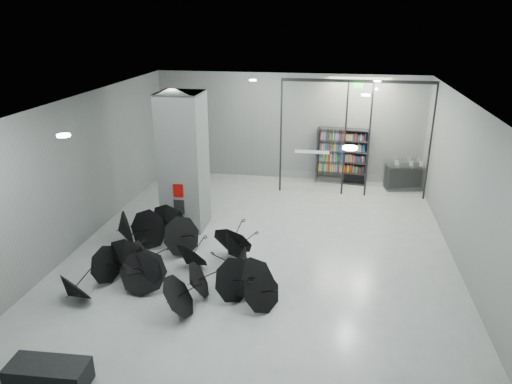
% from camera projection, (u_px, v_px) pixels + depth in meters
% --- Properties ---
extents(room, '(14.00, 14.02, 4.01)m').
position_uv_depth(room, '(258.00, 157.00, 11.07)').
color(room, gray).
rests_on(room, ground).
extents(column, '(1.20, 1.20, 4.00)m').
position_uv_depth(column, '(184.00, 162.00, 13.61)').
color(column, slate).
rests_on(column, ground).
extents(fire_cabinet, '(0.28, 0.04, 0.38)m').
position_uv_depth(fire_cabinet, '(178.00, 191.00, 13.26)').
color(fire_cabinet, '#A50A07').
rests_on(fire_cabinet, column).
extents(info_panel, '(0.30, 0.03, 0.42)m').
position_uv_depth(info_panel, '(179.00, 207.00, 13.44)').
color(info_panel, black).
rests_on(info_panel, column).
extents(exit_sign, '(0.30, 0.06, 0.15)m').
position_uv_depth(exit_sign, '(358.00, 86.00, 15.24)').
color(exit_sign, '#0CE533').
rests_on(exit_sign, room).
extents(glass_partition, '(5.06, 0.08, 4.00)m').
position_uv_depth(glass_partition, '(354.00, 134.00, 16.01)').
color(glass_partition, silver).
rests_on(glass_partition, ground).
extents(bench, '(1.39, 0.65, 0.44)m').
position_uv_depth(bench, '(49.00, 374.00, 8.07)').
color(bench, black).
rests_on(bench, ground).
extents(bookshelf, '(1.92, 0.59, 2.08)m').
position_uv_depth(bookshelf, '(342.00, 156.00, 17.61)').
color(bookshelf, black).
rests_on(bookshelf, ground).
extents(shop_counter, '(1.59, 0.90, 0.90)m').
position_uv_depth(shop_counter, '(407.00, 177.00, 17.14)').
color(shop_counter, black).
rests_on(shop_counter, ground).
extents(umbrella_cluster, '(5.38, 4.52, 1.30)m').
position_uv_depth(umbrella_cluster, '(174.00, 263.00, 11.48)').
color(umbrella_cluster, black).
rests_on(umbrella_cluster, ground).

